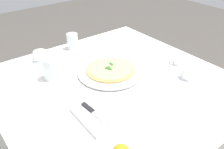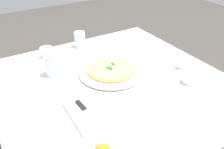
# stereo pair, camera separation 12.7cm
# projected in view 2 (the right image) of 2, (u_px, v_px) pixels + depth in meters

# --- Properties ---
(dining_table) EXTENTS (1.14, 1.14, 0.74)m
(dining_table) POSITION_uv_depth(u_px,v_px,m) (113.00, 102.00, 1.32)
(dining_table) COLOR white
(dining_table) RESTS_ON ground_plane
(pizza_plate) EXTENTS (0.35, 0.35, 0.02)m
(pizza_plate) POSITION_uv_depth(u_px,v_px,m) (111.00, 71.00, 1.32)
(pizza_plate) COLOR white
(pizza_plate) RESTS_ON dining_table
(pizza) EXTENTS (0.26, 0.26, 0.02)m
(pizza) POSITION_uv_depth(u_px,v_px,m) (111.00, 69.00, 1.31)
(pizza) COLOR #DBAD60
(pizza) RESTS_ON pizza_plate
(coffee_cup_back_corner) EXTENTS (0.13, 0.13, 0.06)m
(coffee_cup_back_corner) POSITION_uv_depth(u_px,v_px,m) (183.00, 64.00, 1.36)
(coffee_cup_back_corner) COLOR white
(coffee_cup_back_corner) RESTS_ON dining_table
(coffee_cup_far_right) EXTENTS (0.13, 0.13, 0.06)m
(coffee_cup_far_right) POSITION_uv_depth(u_px,v_px,m) (46.00, 53.00, 1.48)
(coffee_cup_far_right) COLOR white
(coffee_cup_far_right) RESTS_ON dining_table
(coffee_cup_right_edge) EXTENTS (0.13, 0.13, 0.06)m
(coffee_cup_right_edge) POSITION_uv_depth(u_px,v_px,m) (190.00, 79.00, 1.23)
(coffee_cup_right_edge) COLOR white
(coffee_cup_right_edge) RESTS_ON dining_table
(water_glass_left_edge) EXTENTS (0.07, 0.07, 0.12)m
(water_glass_left_edge) POSITION_uv_depth(u_px,v_px,m) (52.00, 66.00, 1.29)
(water_glass_left_edge) COLOR white
(water_glass_left_edge) RESTS_ON dining_table
(water_glass_near_left) EXTENTS (0.07, 0.07, 0.10)m
(water_glass_near_left) POSITION_uv_depth(u_px,v_px,m) (80.00, 40.00, 1.59)
(water_glass_near_left) COLOR white
(water_glass_near_left) RESTS_ON dining_table
(napkin_folded) EXTENTS (0.22, 0.14, 0.02)m
(napkin_folded) POSITION_uv_depth(u_px,v_px,m) (87.00, 114.00, 1.03)
(napkin_folded) COLOR white
(napkin_folded) RESTS_ON dining_table
(dinner_knife) EXTENTS (0.20, 0.03, 0.01)m
(dinner_knife) POSITION_uv_depth(u_px,v_px,m) (87.00, 112.00, 1.02)
(dinner_knife) COLOR silver
(dinner_knife) RESTS_ON napkin_folded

